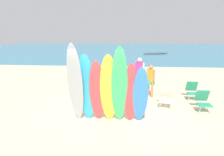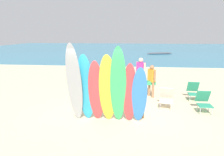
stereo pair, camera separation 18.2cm
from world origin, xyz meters
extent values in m
plane|color=beige|center=(0.00, 14.00, 0.00)|extent=(60.00, 60.00, 0.00)
cube|color=teal|center=(0.00, 31.23, 0.01)|extent=(60.00, 40.00, 0.02)
cylinder|color=brown|center=(-1.21, 0.00, 0.33)|extent=(0.07, 0.07, 0.67)
cylinder|color=brown|center=(1.21, 0.00, 0.33)|extent=(0.07, 0.07, 0.67)
cylinder|color=brown|center=(0.00, 0.00, 0.67)|extent=(2.55, 0.06, 0.06)
ellipsoid|color=#999EA3|center=(-1.04, -0.63, 1.35)|extent=(0.50, 0.81, 2.69)
ellipsoid|color=#289EC6|center=(-0.72, -0.44, 1.16)|extent=(0.58, 0.55, 2.33)
ellipsoid|color=#D13D42|center=(-0.37, -0.46, 1.07)|extent=(0.53, 0.59, 2.14)
ellipsoid|color=yellow|center=(0.02, -0.52, 1.17)|extent=(0.59, 0.68, 2.34)
ellipsoid|color=#38B266|center=(0.37, -0.60, 1.30)|extent=(0.54, 0.79, 2.61)
ellipsoid|color=#D13D42|center=(0.73, -0.50, 1.04)|extent=(0.47, 0.57, 2.08)
ellipsoid|color=#337AD1|center=(1.04, -0.51, 0.98)|extent=(0.51, 0.63, 1.97)
cylinder|color=#9E704C|center=(1.62, 2.71, 0.37)|extent=(0.11, 0.11, 0.73)
cylinder|color=#9E704C|center=(1.77, 2.44, 0.37)|extent=(0.11, 0.11, 0.73)
cube|color=#33A36B|center=(1.69, 2.57, 0.67)|extent=(0.39, 0.24, 0.18)
cube|color=orange|center=(1.69, 2.57, 1.02)|extent=(0.36, 0.43, 0.57)
sphere|color=#9E704C|center=(1.69, 2.57, 1.41)|extent=(0.21, 0.21, 0.21)
cylinder|color=#9E704C|center=(1.57, 2.79, 1.05)|extent=(0.09, 0.09, 0.51)
cylinder|color=#9E704C|center=(1.81, 2.36, 1.05)|extent=(0.09, 0.09, 0.51)
cylinder|color=beige|center=(1.34, 3.57, 0.41)|extent=(0.13, 0.13, 0.83)
cylinder|color=beige|center=(1.10, 3.82, 0.41)|extent=(0.13, 0.13, 0.83)
cube|color=silver|center=(1.22, 3.69, 0.76)|extent=(0.44, 0.27, 0.20)
cube|color=#B23399|center=(1.22, 3.69, 1.15)|extent=(0.45, 0.46, 0.65)
sphere|color=beige|center=(1.22, 3.69, 1.59)|extent=(0.23, 0.23, 0.23)
cylinder|color=beige|center=(1.41, 3.49, 1.19)|extent=(0.10, 0.10, 0.58)
cylinder|color=beige|center=(1.03, 3.89, 1.19)|extent=(0.10, 0.10, 0.58)
cylinder|color=#B7B7BC|center=(3.33, 1.99, 0.14)|extent=(0.02, 0.02, 0.28)
cylinder|color=#B7B7BC|center=(3.75, 1.97, 0.14)|extent=(0.02, 0.02, 0.28)
cylinder|color=#B7B7BC|center=(3.35, 2.37, 0.14)|extent=(0.02, 0.02, 0.28)
cylinder|color=#B7B7BC|center=(3.77, 2.35, 0.14)|extent=(0.02, 0.02, 0.28)
cube|color=#2D9370|center=(3.55, 2.17, 0.30)|extent=(0.52, 0.47, 0.03)
cube|color=#2D9370|center=(3.57, 2.53, 0.55)|extent=(0.51, 0.31, 0.50)
cylinder|color=#B7B7BC|center=(1.92, 0.92, 0.14)|extent=(0.02, 0.02, 0.28)
cylinder|color=#B7B7BC|center=(2.33, 0.85, 0.14)|extent=(0.02, 0.02, 0.28)
cylinder|color=#B7B7BC|center=(1.98, 1.29, 0.14)|extent=(0.02, 0.02, 0.28)
cylinder|color=#B7B7BC|center=(2.40, 1.22, 0.14)|extent=(0.02, 0.02, 0.28)
cube|color=silver|center=(2.16, 1.07, 0.30)|extent=(0.57, 0.53, 0.03)
cube|color=silver|center=(2.22, 1.43, 0.55)|extent=(0.55, 0.39, 0.49)
cylinder|color=#B7B7BC|center=(3.33, 0.53, 0.14)|extent=(0.02, 0.02, 0.28)
cylinder|color=#B7B7BC|center=(3.75, 0.53, 0.14)|extent=(0.02, 0.02, 0.28)
cylinder|color=#B7B7BC|center=(3.33, 0.91, 0.14)|extent=(0.02, 0.02, 0.28)
cylinder|color=#B7B7BC|center=(3.75, 0.90, 0.14)|extent=(0.02, 0.02, 0.28)
cube|color=#2D9370|center=(3.54, 0.72, 0.30)|extent=(0.51, 0.46, 0.03)
cube|color=#2D9370|center=(3.54, 1.07, 0.55)|extent=(0.50, 0.29, 0.50)
ellipsoid|color=#4C515B|center=(4.46, 22.52, 0.14)|extent=(3.80, 1.69, 0.30)
camera|label=1|loc=(0.64, -6.86, 2.96)|focal=32.74mm
camera|label=2|loc=(0.83, -6.84, 2.96)|focal=32.74mm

